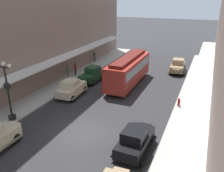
% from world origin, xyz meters
% --- Properties ---
extents(ground_plane, '(200.00, 200.00, 0.00)m').
position_xyz_m(ground_plane, '(0.00, 0.00, 0.00)').
color(ground_plane, '#2D2D30').
extents(sidewalk_left, '(3.00, 60.00, 0.15)m').
position_xyz_m(sidewalk_left, '(-7.50, 0.00, 0.07)').
color(sidewalk_left, '#B7B5AD').
rests_on(sidewalk_left, ground).
extents(sidewalk_right, '(3.00, 60.00, 0.15)m').
position_xyz_m(sidewalk_right, '(7.50, 0.00, 0.07)').
color(sidewalk_right, '#B7B5AD').
rests_on(sidewalk_right, ground).
extents(parked_car_0, '(2.28, 4.31, 1.84)m').
position_xyz_m(parked_car_0, '(4.57, -0.87, 0.94)').
color(parked_car_0, black).
rests_on(parked_car_0, ground).
extents(parked_car_1, '(2.28, 4.31, 1.84)m').
position_xyz_m(parked_car_1, '(4.53, 18.97, 0.94)').
color(parked_car_1, '#997F5B').
rests_on(parked_car_1, ground).
extents(parked_car_2, '(2.26, 4.30, 1.84)m').
position_xyz_m(parked_car_2, '(-4.65, 5.92, 0.94)').
color(parked_car_2, beige).
rests_on(parked_car_2, ground).
extents(parked_car_3, '(2.28, 4.31, 1.84)m').
position_xyz_m(parked_car_3, '(-4.75, 10.96, 0.94)').
color(parked_car_3, '#193D23').
rests_on(parked_car_3, ground).
extents(streetcar, '(2.54, 9.61, 3.46)m').
position_xyz_m(streetcar, '(-0.24, 11.69, 1.90)').
color(streetcar, '#A52D23').
rests_on(streetcar, ground).
extents(lamp_post_with_clock, '(1.42, 0.44, 5.16)m').
position_xyz_m(lamp_post_with_clock, '(-6.40, -0.83, 2.99)').
color(lamp_post_with_clock, black).
rests_on(lamp_post_with_clock, sidewalk_left).
extents(fire_hydrant, '(0.24, 0.24, 0.82)m').
position_xyz_m(fire_hydrant, '(6.35, 7.46, 0.56)').
color(fire_hydrant, '#B21E19').
rests_on(fire_hydrant, sidewalk_right).
extents(pedestrian_0, '(0.36, 0.28, 1.67)m').
position_xyz_m(pedestrian_0, '(-7.93, 10.45, 1.01)').
color(pedestrian_0, slate).
rests_on(pedestrian_0, sidewalk_left).
extents(pedestrian_1, '(0.36, 0.24, 1.64)m').
position_xyz_m(pedestrian_1, '(7.17, 12.10, 0.99)').
color(pedestrian_1, slate).
rests_on(pedestrian_1, sidewalk_right).
extents(pedestrian_2, '(0.36, 0.28, 1.67)m').
position_xyz_m(pedestrian_2, '(-8.54, 19.34, 1.01)').
color(pedestrian_2, '#4C4238').
rests_on(pedestrian_2, sidewalk_left).
extents(pedestrian_3, '(0.36, 0.28, 1.67)m').
position_xyz_m(pedestrian_3, '(-7.74, 11.97, 1.01)').
color(pedestrian_3, '#2D2D33').
rests_on(pedestrian_3, sidewalk_left).
extents(pedestrian_4, '(0.36, 0.24, 1.64)m').
position_xyz_m(pedestrian_4, '(8.28, 13.60, 0.99)').
color(pedestrian_4, '#2D2D33').
rests_on(pedestrian_4, sidewalk_right).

